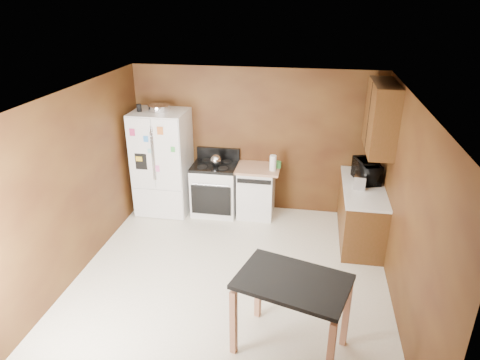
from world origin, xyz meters
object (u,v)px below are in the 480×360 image
(toaster, at_px, (360,181))
(refrigerator, at_px, (163,162))
(green_canister, at_px, (278,165))
(roasting_pan, at_px, (159,108))
(paper_towel, at_px, (273,163))
(pen_cup, at_px, (139,108))
(island, at_px, (292,292))
(kettle, at_px, (216,160))
(gas_range, at_px, (215,188))
(microwave, at_px, (367,172))
(dishwasher, at_px, (256,191))

(toaster, relative_size, refrigerator, 0.16)
(green_canister, bearing_deg, roasting_pan, -178.05)
(paper_towel, height_order, refrigerator, refrigerator)
(green_canister, bearing_deg, pen_cup, -175.34)
(roasting_pan, xyz_separation_m, island, (2.43, -2.99, -1.09))
(paper_towel, relative_size, toaster, 0.91)
(kettle, relative_size, toaster, 0.67)
(kettle, distance_m, gas_range, 0.53)
(pen_cup, relative_size, refrigerator, 0.07)
(refrigerator, distance_m, island, 3.80)
(kettle, bearing_deg, microwave, -5.27)
(microwave, bearing_deg, roasting_pan, 67.72)
(toaster, xyz_separation_m, refrigerator, (-3.28, 0.46, -0.10))
(kettle, bearing_deg, paper_towel, -1.52)
(roasting_pan, relative_size, toaster, 1.30)
(gas_range, bearing_deg, dishwasher, 1.94)
(refrigerator, bearing_deg, roasting_pan, 100.11)
(refrigerator, distance_m, gas_range, 1.01)
(kettle, distance_m, toaster, 2.39)
(refrigerator, distance_m, dishwasher, 1.69)
(roasting_pan, bearing_deg, kettle, -2.04)
(roasting_pan, xyz_separation_m, toaster, (3.29, -0.52, -0.84))
(microwave, bearing_deg, refrigerator, 68.75)
(paper_towel, distance_m, island, 2.99)
(gas_range, bearing_deg, pen_cup, -174.47)
(microwave, height_order, refrigerator, refrigerator)
(kettle, distance_m, refrigerator, 0.94)
(roasting_pan, distance_m, refrigerator, 0.95)
(paper_towel, xyz_separation_m, toaster, (1.37, -0.46, -0.02))
(toaster, bearing_deg, island, -99.13)
(microwave, bearing_deg, kettle, 66.82)
(toaster, bearing_deg, kettle, 178.32)
(pen_cup, height_order, refrigerator, pen_cup)
(roasting_pan, xyz_separation_m, pen_cup, (-0.30, -0.12, 0.02))
(kettle, bearing_deg, toaster, -11.69)
(toaster, height_order, dishwasher, toaster)
(kettle, bearing_deg, dishwasher, 4.73)
(paper_towel, bearing_deg, roasting_pan, 178.22)
(pen_cup, bearing_deg, green_canister, 4.66)
(green_canister, distance_m, toaster, 1.42)
(pen_cup, bearing_deg, microwave, -2.17)
(toaster, distance_m, microwave, 0.28)
(green_canister, bearing_deg, toaster, -24.40)
(paper_towel, height_order, island, paper_towel)
(pen_cup, xyz_separation_m, gas_range, (1.22, 0.12, -1.40))
(roasting_pan, bearing_deg, green_canister, 1.95)
(refrigerator, height_order, dishwasher, refrigerator)
(paper_towel, height_order, dishwasher, paper_towel)
(microwave, bearing_deg, pen_cup, 69.92)
(refrigerator, relative_size, gas_range, 1.64)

